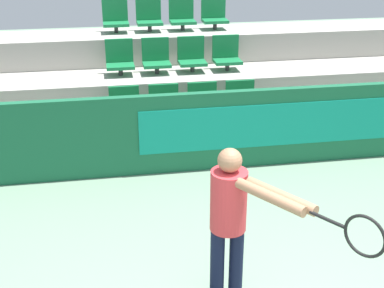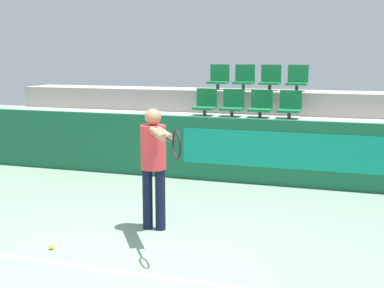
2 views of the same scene
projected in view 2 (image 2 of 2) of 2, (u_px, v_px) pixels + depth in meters
name	position (u px, v px, depth m)	size (l,w,h in m)	color
ground_plane	(124.00, 267.00, 5.68)	(30.00, 30.00, 0.00)	gray
court_baseline	(118.00, 272.00, 5.54)	(5.90, 0.08, 0.01)	white
barrier_wall	(227.00, 150.00, 9.39)	(11.58, 0.14, 1.14)	#19603D
bleacher_tier_front	(233.00, 162.00, 10.01)	(11.18, 1.01, 0.48)	#ADA89E
bleacher_tier_middle	(245.00, 141.00, 10.92)	(11.18, 1.01, 0.97)	#ADA89E
bleacher_tier_back	(255.00, 123.00, 11.82)	(11.18, 1.01, 1.45)	#ADA89E
stadium_chair_0	(190.00, 133.00, 10.32)	(0.44, 0.37, 0.56)	#333333
stadium_chair_1	(219.00, 134.00, 10.14)	(0.44, 0.37, 0.56)	#333333
stadium_chair_2	(250.00, 136.00, 9.95)	(0.44, 0.37, 0.56)	#333333
stadium_chair_3	(281.00, 137.00, 9.77)	(0.44, 0.37, 0.56)	#333333
stadium_chair_4	(206.00, 104.00, 11.18)	(0.44, 0.37, 0.56)	#333333
stadium_chair_5	(233.00, 104.00, 11.00)	(0.44, 0.37, 0.56)	#333333
stadium_chair_6	(261.00, 105.00, 10.82)	(0.44, 0.37, 0.56)	#333333
stadium_chair_7	(290.00, 106.00, 10.64)	(0.44, 0.37, 0.56)	#333333
stadium_chair_8	(219.00, 78.00, 12.05)	(0.44, 0.37, 0.56)	#333333
stadium_chair_9	(244.00, 79.00, 11.86)	(0.44, 0.37, 0.56)	#333333
stadium_chair_10	(270.00, 79.00, 11.68)	(0.44, 0.37, 0.56)	#333333
stadium_chair_11	(297.00, 80.00, 11.50)	(0.44, 0.37, 0.56)	#333333
tennis_player	(155.00, 157.00, 6.67)	(0.96, 1.36, 1.56)	black
tennis_ball	(52.00, 247.00, 6.16)	(0.07, 0.07, 0.07)	#CCDB33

